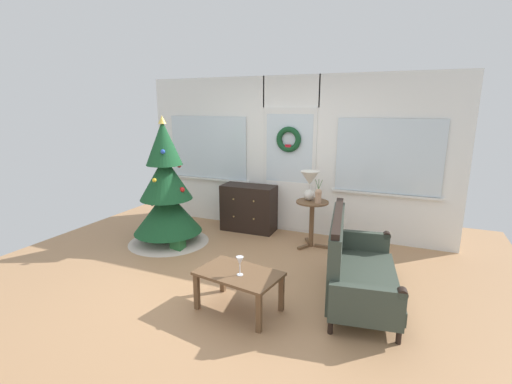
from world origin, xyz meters
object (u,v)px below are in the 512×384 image
Objects in this scene: flower_vase at (318,195)px; coffee_table at (239,278)px; wine_glass at (240,262)px; settee_sofa at (353,266)px; table_lamp at (310,182)px; dresser_cabinet at (249,208)px; gift_box at (178,244)px; christmas_tree at (166,196)px; side_table at (312,215)px.

flower_vase is 2.04m from coffee_table.
wine_glass is at bearing -98.25° from flower_vase.
settee_sofa is 1.71m from table_lamp.
wine_glass is (0.98, -2.38, 0.17)m from dresser_cabinet.
settee_sofa is 1.83× the size of coffee_table.
coffee_table is 5.06× the size of gift_box.
flower_vase is at bearing 81.75° from wine_glass.
settee_sofa is at bearing -11.75° from christmas_tree.
dresser_cabinet is 1.29m from table_lamp.
christmas_tree is at bearing -132.38° from dresser_cabinet.
wine_glass is at bearing -95.28° from side_table.
christmas_tree reaches higher than gift_box.
side_table is at bearing -14.74° from dresser_cabinet.
flower_vase is at bearing -16.15° from dresser_cabinet.
dresser_cabinet reaches higher than coffee_table.
side_table is at bearing 27.67° from gift_box.
flower_vase is (1.27, -0.37, 0.43)m from dresser_cabinet.
settee_sofa is 2.37× the size of side_table.
coffee_table is at bearing -145.25° from settee_sofa.
gift_box is at bearing -152.33° from side_table.
side_table reaches higher than wine_glass.
christmas_tree is 2.28m from flower_vase.
settee_sofa is at bearing -60.25° from flower_vase.
christmas_tree is at bearing -161.54° from side_table.
settee_sofa reaches higher than dresser_cabinet.
christmas_tree reaches higher than dresser_cabinet.
gift_box is at bearing 171.65° from settee_sofa.
flower_vase is at bearing -30.96° from side_table.
christmas_tree is at bearing 144.60° from coffee_table.
dresser_cabinet is at bearing 112.05° from coffee_table.
dresser_cabinet is 2.55m from settee_sofa.
flower_vase is (2.19, 0.64, 0.08)m from christmas_tree.
wine_glass is at bearing -67.58° from dresser_cabinet.
christmas_tree reaches higher than side_table.
flower_vase is at bearing 80.49° from coffee_table.
wine_glass is (1.90, -1.37, -0.17)m from christmas_tree.
settee_sofa is 4.76× the size of flower_vase.
table_lamp is 2.45× the size of gift_box.
table_lamp is 1.26× the size of flower_vase.
dresser_cabinet is at bearing 47.62° from christmas_tree.
christmas_tree is 0.76m from gift_box.
christmas_tree is 1.41m from dresser_cabinet.
dresser_cabinet is (0.92, 1.01, -0.35)m from christmas_tree.
settee_sofa reaches higher than gift_box.
christmas_tree reaches higher than wine_glass.
table_lamp reaches higher than dresser_cabinet.
dresser_cabinet is 1.22m from side_table.
table_lamp is at bearing 86.44° from wine_glass.
side_table is at bearing -33.69° from table_lamp.
gift_box is (-0.59, -1.23, -0.30)m from dresser_cabinet.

